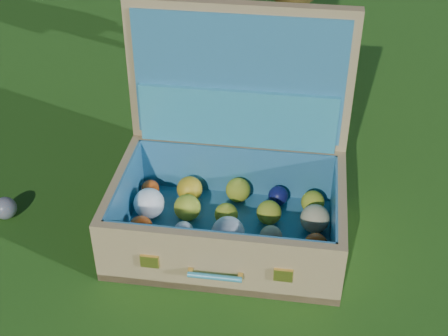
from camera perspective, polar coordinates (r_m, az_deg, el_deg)
ground at (r=1.76m, az=-2.05°, el=-3.51°), size 60.00×60.00×0.00m
stray_ball at (r=1.80m, az=-19.38°, el=-3.48°), size 0.06×0.06×0.06m
suitcase at (r=1.61m, az=0.60°, el=-0.59°), size 0.67×0.56×0.56m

